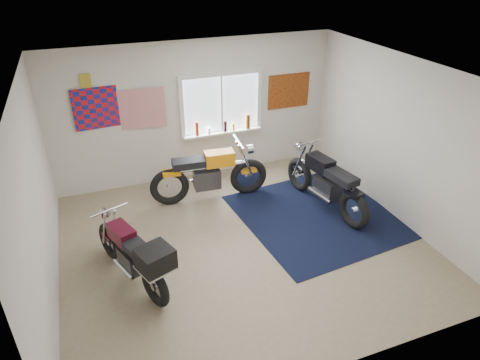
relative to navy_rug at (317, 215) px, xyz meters
name	(u,v)px	position (x,y,z in m)	size (l,w,h in m)	color
ground	(243,243)	(-1.49, -0.27, -0.01)	(5.50, 5.50, 0.00)	#9E896B
room_shell	(243,149)	(-1.49, -0.27, 1.63)	(5.50, 5.50, 5.50)	white
navy_rug	(317,215)	(0.00, 0.00, 0.00)	(2.50, 2.60, 0.01)	black
window_assembly	(221,108)	(-0.99, 2.20, 1.36)	(1.66, 0.17, 1.26)	white
oil_bottles	(228,125)	(-0.89, 2.13, 1.02)	(1.14, 0.09, 0.30)	maroon
flag_display	(85,81)	(-3.39, 2.21, 2.14)	(1.60, 0.10, 1.17)	red
triumph_poster	(289,91)	(0.46, 2.21, 1.54)	(0.90, 0.03, 0.70)	#A54C14
yellow_triumph	(209,175)	(-1.57, 1.24, 0.48)	(2.19, 0.65, 1.10)	black
black_chrome_bike	(326,184)	(0.26, 0.22, 0.47)	(0.67, 2.10, 1.08)	black
maroon_tourer	(135,256)	(-3.19, -0.62, 0.48)	(0.94, 1.81, 0.94)	black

